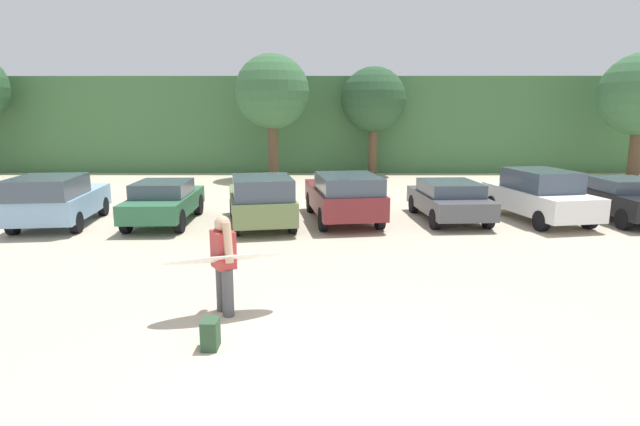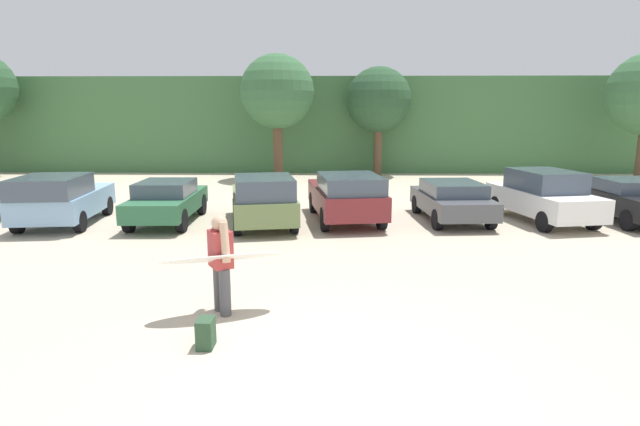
{
  "view_description": "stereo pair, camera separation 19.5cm",
  "coord_description": "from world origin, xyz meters",
  "px_view_note": "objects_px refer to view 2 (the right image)",
  "views": [
    {
      "loc": [
        -0.33,
        -6.09,
        3.48
      ],
      "look_at": [
        -0.39,
        5.59,
        1.16
      ],
      "focal_mm": 28.55,
      "sensor_mm": 36.0,
      "label": 1
    },
    {
      "loc": [
        -0.13,
        -6.09,
        3.48
      ],
      "look_at": [
        -0.39,
        5.59,
        1.16
      ],
      "focal_mm": 28.55,
      "sensor_mm": 36.0,
      "label": 2
    }
  ],
  "objects_px": {
    "person_adult": "(221,259)",
    "surfboard_white": "(223,258)",
    "parked_car_sky_blue": "(61,199)",
    "parked_car_maroon": "(346,196)",
    "parked_car_olive_green": "(263,200)",
    "parked_car_dark_gray": "(452,199)",
    "parked_car_black": "(630,199)",
    "backpack_dropped": "(206,333)",
    "parked_car_forest_green": "(167,200)",
    "parked_car_white": "(543,196)"
  },
  "relations": [
    {
      "from": "parked_car_dark_gray",
      "to": "parked_car_maroon",
      "type": "bearing_deg",
      "value": 89.59
    },
    {
      "from": "parked_car_maroon",
      "to": "parked_car_black",
      "type": "height_order",
      "value": "parked_car_maroon"
    },
    {
      "from": "parked_car_sky_blue",
      "to": "parked_car_olive_green",
      "type": "distance_m",
      "value": 6.28
    },
    {
      "from": "parked_car_black",
      "to": "surfboard_white",
      "type": "height_order",
      "value": "parked_car_black"
    },
    {
      "from": "parked_car_black",
      "to": "parked_car_sky_blue",
      "type": "bearing_deg",
      "value": 90.14
    },
    {
      "from": "parked_car_black",
      "to": "parked_car_maroon",
      "type": "bearing_deg",
      "value": 88.51
    },
    {
      "from": "parked_car_sky_blue",
      "to": "person_adult",
      "type": "height_order",
      "value": "person_adult"
    },
    {
      "from": "parked_car_sky_blue",
      "to": "parked_car_maroon",
      "type": "xyz_separation_m",
      "value": [
        8.87,
        0.74,
        0.01
      ]
    },
    {
      "from": "parked_car_black",
      "to": "backpack_dropped",
      "type": "relative_size",
      "value": 8.92
    },
    {
      "from": "parked_car_olive_green",
      "to": "parked_car_black",
      "type": "xyz_separation_m",
      "value": [
        11.75,
        0.91,
        -0.1
      ]
    },
    {
      "from": "parked_car_sky_blue",
      "to": "parked_car_olive_green",
      "type": "bearing_deg",
      "value": -96.35
    },
    {
      "from": "parked_car_forest_green",
      "to": "person_adult",
      "type": "xyz_separation_m",
      "value": [
        3.31,
        -7.39,
        0.26
      ]
    },
    {
      "from": "surfboard_white",
      "to": "person_adult",
      "type": "bearing_deg",
      "value": -68.94
    },
    {
      "from": "parked_car_maroon",
      "to": "parked_car_dark_gray",
      "type": "distance_m",
      "value": 3.45
    },
    {
      "from": "parked_car_maroon",
      "to": "parked_car_black",
      "type": "relative_size",
      "value": 1.17
    },
    {
      "from": "parked_car_maroon",
      "to": "person_adult",
      "type": "xyz_separation_m",
      "value": [
        -2.39,
        -7.68,
        0.14
      ]
    },
    {
      "from": "parked_car_white",
      "to": "person_adult",
      "type": "xyz_separation_m",
      "value": [
        -8.73,
        -7.85,
        0.14
      ]
    },
    {
      "from": "parked_car_sky_blue",
      "to": "person_adult",
      "type": "distance_m",
      "value": 9.49
    },
    {
      "from": "person_adult",
      "to": "surfboard_white",
      "type": "height_order",
      "value": "person_adult"
    },
    {
      "from": "person_adult",
      "to": "backpack_dropped",
      "type": "bearing_deg",
      "value": 59.77
    },
    {
      "from": "person_adult",
      "to": "parked_car_forest_green",
      "type": "bearing_deg",
      "value": -97.5
    },
    {
      "from": "parked_car_maroon",
      "to": "backpack_dropped",
      "type": "distance_m",
      "value": 9.35
    },
    {
      "from": "parked_car_black",
      "to": "surfboard_white",
      "type": "distance_m",
      "value": 14.0
    },
    {
      "from": "parked_car_dark_gray",
      "to": "parked_car_black",
      "type": "relative_size",
      "value": 1.01
    },
    {
      "from": "surfboard_white",
      "to": "backpack_dropped",
      "type": "height_order",
      "value": "surfboard_white"
    },
    {
      "from": "parked_car_forest_green",
      "to": "parked_car_white",
      "type": "xyz_separation_m",
      "value": [
        12.04,
        0.46,
        0.12
      ]
    },
    {
      "from": "parked_car_sky_blue",
      "to": "parked_car_dark_gray",
      "type": "xyz_separation_m",
      "value": [
        12.31,
        0.97,
        -0.15
      ]
    },
    {
      "from": "parked_car_maroon",
      "to": "parked_car_olive_green",
      "type": "bearing_deg",
      "value": 95.97
    },
    {
      "from": "backpack_dropped",
      "to": "parked_car_sky_blue",
      "type": "bearing_deg",
      "value": 128.16
    },
    {
      "from": "parked_car_dark_gray",
      "to": "surfboard_white",
      "type": "distance_m",
      "value": 9.85
    },
    {
      "from": "parked_car_dark_gray",
      "to": "surfboard_white",
      "type": "xyz_separation_m",
      "value": [
        -5.77,
        -7.98,
        0.32
      ]
    },
    {
      "from": "parked_car_olive_green",
      "to": "person_adult",
      "type": "distance_m",
      "value": 7.0
    },
    {
      "from": "parked_car_black",
      "to": "person_adult",
      "type": "xyz_separation_m",
      "value": [
        -11.55,
        -7.91,
        0.26
      ]
    },
    {
      "from": "parked_car_olive_green",
      "to": "surfboard_white",
      "type": "distance_m",
      "value": 7.08
    },
    {
      "from": "parked_car_dark_gray",
      "to": "person_adult",
      "type": "bearing_deg",
      "value": 139.29
    },
    {
      "from": "parked_car_black",
      "to": "parked_car_olive_green",
      "type": "bearing_deg",
      "value": 91.49
    },
    {
      "from": "parked_car_forest_green",
      "to": "backpack_dropped",
      "type": "xyz_separation_m",
      "value": [
        3.34,
        -8.74,
        -0.5
      ]
    },
    {
      "from": "surfboard_white",
      "to": "parked_car_maroon",
      "type": "bearing_deg",
      "value": -125.2
    },
    {
      "from": "person_adult",
      "to": "backpack_dropped",
      "type": "height_order",
      "value": "person_adult"
    },
    {
      "from": "parked_car_maroon",
      "to": "parked_car_white",
      "type": "bearing_deg",
      "value": -97.12
    },
    {
      "from": "parked_car_black",
      "to": "backpack_dropped",
      "type": "xyz_separation_m",
      "value": [
        -11.52,
        -9.26,
        -0.5
      ]
    },
    {
      "from": "parked_car_forest_green",
      "to": "parked_car_olive_green",
      "type": "relative_size",
      "value": 0.93
    },
    {
      "from": "person_adult",
      "to": "parked_car_maroon",
      "type": "bearing_deg",
      "value": -138.92
    },
    {
      "from": "parked_car_olive_green",
      "to": "person_adult",
      "type": "bearing_deg",
      "value": 170.49
    },
    {
      "from": "parked_car_white",
      "to": "parked_car_olive_green",
      "type": "bearing_deg",
      "value": 84.57
    },
    {
      "from": "parked_car_dark_gray",
      "to": "surfboard_white",
      "type": "height_order",
      "value": "parked_car_dark_gray"
    },
    {
      "from": "parked_car_sky_blue",
      "to": "backpack_dropped",
      "type": "height_order",
      "value": "parked_car_sky_blue"
    },
    {
      "from": "parked_car_maroon",
      "to": "backpack_dropped",
      "type": "height_order",
      "value": "parked_car_maroon"
    },
    {
      "from": "backpack_dropped",
      "to": "parked_car_olive_green",
      "type": "bearing_deg",
      "value": 91.59
    },
    {
      "from": "parked_car_dark_gray",
      "to": "surfboard_white",
      "type": "relative_size",
      "value": 1.84
    }
  ]
}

